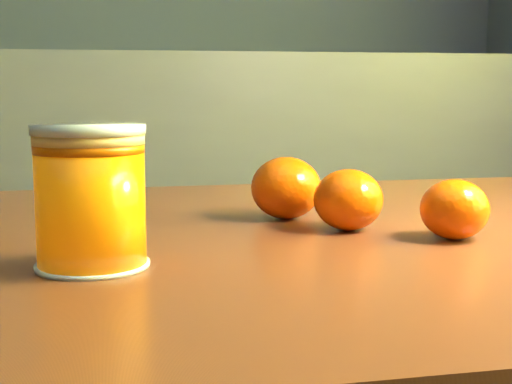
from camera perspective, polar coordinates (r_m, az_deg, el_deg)
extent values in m
cube|color=brown|center=(0.64, 5.53, -4.66)|extent=(0.96, 0.69, 0.04)
cylinder|color=orange|center=(0.51, -13.07, -1.11)|extent=(0.08, 0.08, 0.09)
cylinder|color=#F0B762|center=(0.50, -13.23, 4.13)|extent=(0.08, 0.08, 0.01)
cylinder|color=silver|center=(0.50, -13.25, 4.80)|extent=(0.08, 0.08, 0.00)
ellipsoid|color=#EB4F04|center=(0.64, 7.40, -0.61)|extent=(0.07, 0.07, 0.05)
ellipsoid|color=#EB4F04|center=(0.69, 2.42, 0.34)|extent=(0.08, 0.08, 0.06)
ellipsoid|color=#EB4F04|center=(0.61, 15.60, -1.34)|extent=(0.06, 0.06, 0.05)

